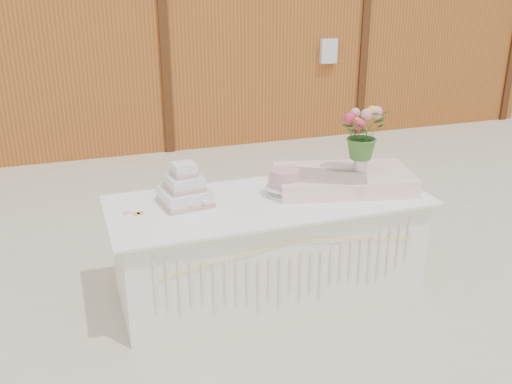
% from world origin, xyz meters
% --- Properties ---
extents(ground, '(80.00, 80.00, 0.00)m').
position_xyz_m(ground, '(0.00, 0.00, 0.00)').
color(ground, beige).
rests_on(ground, ground).
extents(barn, '(12.60, 4.60, 3.30)m').
position_xyz_m(barn, '(-0.01, 5.99, 1.68)').
color(barn, '#9A5A20').
rests_on(barn, ground).
extents(cake_table, '(2.40, 1.00, 0.77)m').
position_xyz_m(cake_table, '(0.00, -0.00, 0.39)').
color(cake_table, white).
rests_on(cake_table, ground).
extents(wedding_cake, '(0.38, 0.38, 0.31)m').
position_xyz_m(wedding_cake, '(-0.61, 0.12, 0.88)').
color(wedding_cake, silver).
rests_on(wedding_cake, cake_table).
extents(pink_cake_stand, '(0.29, 0.29, 0.21)m').
position_xyz_m(pink_cake_stand, '(0.14, 0.04, 0.89)').
color(pink_cake_stand, white).
rests_on(pink_cake_stand, cake_table).
extents(satin_runner, '(1.17, 0.84, 0.13)m').
position_xyz_m(satin_runner, '(0.64, 0.05, 0.84)').
color(satin_runner, '#FCD3CA').
rests_on(satin_runner, cake_table).
extents(flower_vase, '(0.11, 0.11, 0.14)m').
position_xyz_m(flower_vase, '(0.79, 0.04, 0.98)').
color(flower_vase, silver).
rests_on(flower_vase, satin_runner).
extents(bouquet, '(0.42, 0.39, 0.39)m').
position_xyz_m(bouquet, '(0.79, 0.04, 1.24)').
color(bouquet, '#386A2A').
rests_on(bouquet, flower_vase).
extents(loose_flowers, '(0.19, 0.32, 0.02)m').
position_xyz_m(loose_flowers, '(-0.99, 0.08, 0.78)').
color(loose_flowers, pink).
rests_on(loose_flowers, cake_table).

